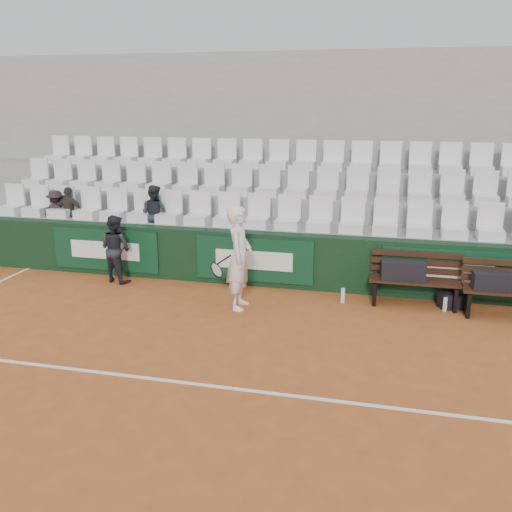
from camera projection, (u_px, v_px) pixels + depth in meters
The scene contains 22 objects.
ground at pixel (194, 384), 6.97m from camera, with size 80.00×80.00×0.00m, color #AB5626.
court_baseline at pixel (194, 384), 6.97m from camera, with size 18.00×0.06×0.01m, color white.
back_barrier at pixel (270, 259), 10.56m from camera, with size 18.00×0.34×1.00m.
grandstand_tier_front at pixel (274, 251), 11.17m from camera, with size 18.00×0.95×1.00m, color gray.
grandstand_tier_mid at pixel (283, 229), 12.00m from camera, with size 18.00×0.95×1.45m, color gray.
grandstand_tier_back at pixel (292, 211), 12.83m from camera, with size 18.00×0.95×1.90m, color gray.
grandstand_rear_wall at pixel (297, 152), 13.08m from camera, with size 18.00×0.30×4.40m, color #989895.
seat_row_front at pixel (272, 212), 10.79m from camera, with size 11.90×0.44×0.63m, color silver.
seat_row_mid at pixel (282, 181), 11.56m from camera, with size 11.90×0.44×0.63m, color silver.
seat_row_back at pixel (291, 155), 12.33m from camera, with size 11.90×0.44×0.63m, color white.
bench_left at pixel (414, 292), 9.61m from camera, with size 1.50×0.56×0.45m, color #331A0F.
bench_right at pixel (510, 304), 9.07m from camera, with size 1.50×0.56×0.45m, color #341B0F.
sports_bag_left at pixel (403, 270), 9.54m from camera, with size 0.72×0.31×0.31m, color black.
sports_bag_right at pixel (492, 281), 9.03m from camera, with size 0.59×0.27×0.27m, color black.
sports_bag_ground at pixel (453, 300), 9.49m from camera, with size 0.44×0.27×0.27m, color black.
water_bottle_near at pixel (343, 295), 9.75m from camera, with size 0.07×0.07×0.25m, color silver.
water_bottle_far at pixel (445, 304), 9.35m from camera, with size 0.07×0.07×0.24m, color silver.
tennis_player at pixel (239, 258), 9.33m from camera, with size 0.72×0.65×1.73m.
ball_kid at pixel (115, 249), 10.77m from camera, with size 0.63×0.49×1.29m, color black.
spectator_a at pixel (55, 192), 11.86m from camera, with size 0.64×0.37×0.99m, color black.
spectator_b at pixel (68, 191), 11.78m from camera, with size 0.63×0.26×1.07m, color #332E28.
spectator_c at pixel (153, 192), 11.32m from camera, with size 0.57×0.45×1.18m, color #1E242D.
Camera 1 is at (2.24, -5.94, 3.36)m, focal length 40.00 mm.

